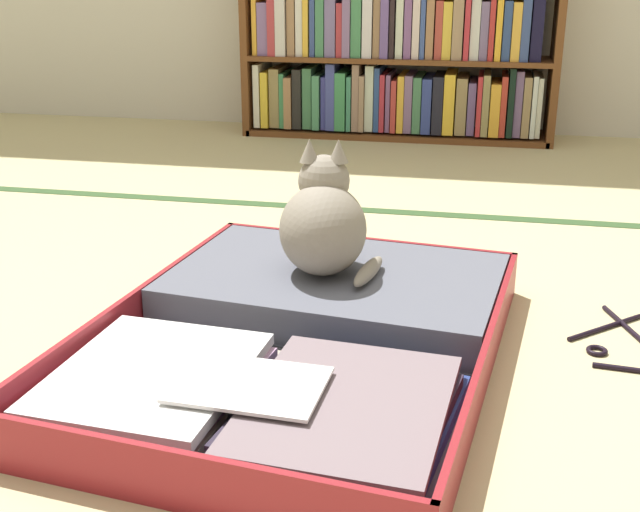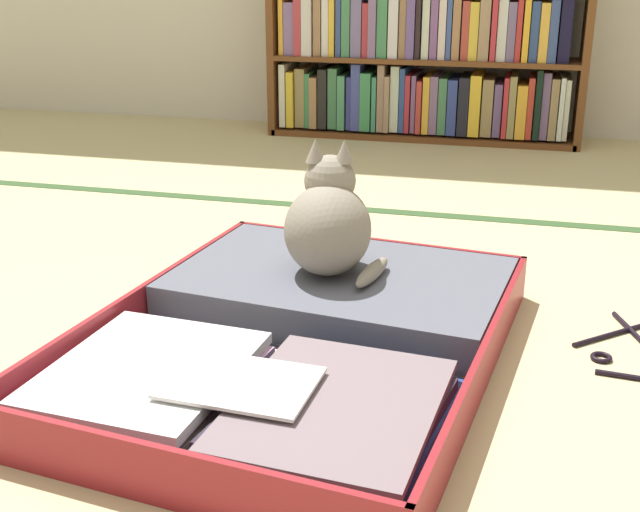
# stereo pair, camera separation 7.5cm
# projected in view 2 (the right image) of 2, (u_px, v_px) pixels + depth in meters

# --- Properties ---
(ground_plane) EXTENTS (10.00, 10.00, 0.00)m
(ground_plane) POSITION_uv_depth(u_px,v_px,m) (265.00, 395.00, 1.43)
(ground_plane) COLOR #C8BA85
(tatami_border) EXTENTS (4.80, 0.05, 0.00)m
(tatami_border) POSITION_uv_depth(u_px,v_px,m) (382.00, 211.00, 2.46)
(tatami_border) COLOR #33512A
(tatami_border) RESTS_ON ground_plane
(bookshelf) EXTENTS (1.29, 0.27, 0.95)m
(bookshelf) POSITION_uv_depth(u_px,v_px,m) (424.00, 24.00, 3.32)
(bookshelf) COLOR brown
(bookshelf) RESTS_ON ground_plane
(open_suitcase) EXTENTS (0.82, 1.03, 0.10)m
(open_suitcase) POSITION_uv_depth(u_px,v_px,m) (307.00, 330.00, 1.58)
(open_suitcase) COLOR maroon
(open_suitcase) RESTS_ON ground_plane
(black_cat) EXTENTS (0.24, 0.25, 0.27)m
(black_cat) POSITION_uv_depth(u_px,v_px,m) (329.00, 224.00, 1.70)
(black_cat) COLOR gray
(black_cat) RESTS_ON open_suitcase
(clothes_hanger) EXTENTS (0.25, 0.37, 0.01)m
(clothes_hanger) POSITION_uv_depth(u_px,v_px,m) (638.00, 356.00, 1.56)
(clothes_hanger) COLOR black
(clothes_hanger) RESTS_ON ground_plane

